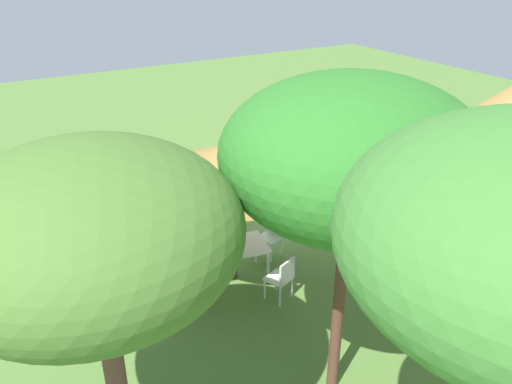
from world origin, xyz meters
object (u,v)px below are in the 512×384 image
at_px(patio_chair_near_hut, 272,233).
at_px(standing_watcher, 280,150).
at_px(patio_chair_near_lawn, 193,283).
at_px(zebra_toward_hut, 306,129).
at_px(patio_chair_west_end, 194,236).
at_px(guest_beside_umbrella, 213,195).
at_px(zebra_by_umbrella, 386,162).
at_px(acacia_tree_far_lawn, 93,234).
at_px(acacia_tree_right_background, 352,155).
at_px(zebra_nearest_camera, 159,177).
at_px(shade_umbrella, 233,161).
at_px(patio_dining_table, 235,250).
at_px(patio_chair_east_end, 282,277).

relative_size(patio_chair_near_hut, standing_watcher, 0.54).
xyz_separation_m(patio_chair_near_lawn, zebra_toward_hut, (-6.08, -4.99, 0.47)).
relative_size(patio_chair_west_end, guest_beside_umbrella, 0.53).
relative_size(standing_watcher, zebra_by_umbrella, 0.78).
bearing_deg(patio_chair_west_end, patio_chair_near_hut, 134.08).
bearing_deg(patio_chair_west_end, acacia_tree_far_lawn, 35.58).
bearing_deg(zebra_toward_hut, zebra_by_umbrella, -113.44).
xyz_separation_m(patio_chair_west_end, guest_beside_umbrella, (-0.79, -0.67, 0.50)).
distance_m(guest_beside_umbrella, acacia_tree_right_background, 5.75).
relative_size(zebra_nearest_camera, zebra_toward_hut, 0.95).
xyz_separation_m(shade_umbrella, zebra_by_umbrella, (-5.19, -1.28, -1.56)).
xyz_separation_m(patio_chair_west_end, patio_chair_near_hut, (-1.51, 0.74, 0.00)).
xyz_separation_m(standing_watcher, acacia_tree_right_background, (3.34, 6.65, 2.80)).
distance_m(shade_umbrella, zebra_toward_hut, 6.94).
relative_size(patio_dining_table, zebra_by_umbrella, 0.67).
bearing_deg(acacia_tree_right_background, standing_watcher, -116.65).
xyz_separation_m(patio_chair_west_end, patio_chair_near_lawn, (0.70, 1.52, 0.00)).
relative_size(patio_chair_east_end, zebra_by_umbrella, 0.42).
distance_m(shade_umbrella, zebra_by_umbrella, 5.57).
height_order(patio_chair_east_end, standing_watcher, standing_watcher).
height_order(patio_chair_east_end, zebra_toward_hut, zebra_toward_hut).
height_order(shade_umbrella, acacia_tree_right_background, acacia_tree_right_background).
bearing_deg(standing_watcher, acacia_tree_far_lawn, 92.73).
bearing_deg(acacia_tree_right_background, zebra_toward_hut, -122.87).
xyz_separation_m(zebra_nearest_camera, acacia_tree_right_background, (-0.23, 6.59, 2.78)).
bearing_deg(zebra_toward_hut, acacia_tree_right_background, -149.87).
height_order(patio_chair_near_hut, acacia_tree_right_background, acacia_tree_right_background).
xyz_separation_m(patio_chair_east_end, guest_beside_umbrella, (0.03, -2.86, 0.50)).
height_order(acacia_tree_far_lawn, acacia_tree_right_background, acacia_tree_right_background).
xyz_separation_m(patio_chair_near_lawn, zebra_nearest_camera, (-0.81, -3.76, 0.49)).
bearing_deg(patio_chair_near_lawn, acacia_tree_right_background, -0.94).
relative_size(patio_chair_east_end, patio_chair_near_hut, 1.00).
height_order(patio_chair_east_end, zebra_by_umbrella, zebra_by_umbrella).
bearing_deg(standing_watcher, acacia_tree_right_background, 111.71).
relative_size(patio_chair_near_lawn, guest_beside_umbrella, 0.53).
relative_size(patio_chair_west_end, zebra_by_umbrella, 0.42).
xyz_separation_m(patio_chair_east_end, zebra_by_umbrella, (-4.77, -2.37, 0.46)).
distance_m(patio_chair_east_end, patio_chair_near_hut, 1.61).
bearing_deg(shade_umbrella, zebra_by_umbrella, -166.16).
xyz_separation_m(guest_beside_umbrella, zebra_toward_hut, (-4.59, -2.80, -0.03)).
distance_m(patio_chair_near_hut, acacia_tree_far_lawn, 6.09).
xyz_separation_m(patio_chair_near_lawn, patio_chair_near_hut, (-2.21, -0.78, 0.00)).
bearing_deg(patio_chair_west_end, guest_beside_umbrella, -159.72).
relative_size(zebra_by_umbrella, acacia_tree_right_background, 0.45).
height_order(shade_umbrella, zebra_nearest_camera, shade_umbrella).
height_order(patio_chair_east_end, zebra_nearest_camera, zebra_nearest_camera).
xyz_separation_m(shade_umbrella, patio_chair_near_hut, (-1.11, -0.36, -2.03)).
bearing_deg(patio_chair_west_end, patio_chair_east_end, 90.69).
bearing_deg(standing_watcher, patio_chair_west_end, 80.44).
bearing_deg(patio_dining_table, zebra_by_umbrella, -166.16).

